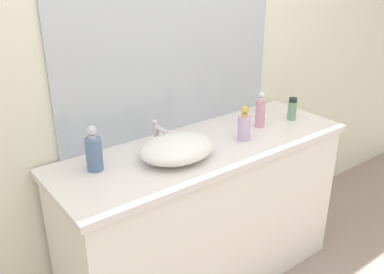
{
  "coord_description": "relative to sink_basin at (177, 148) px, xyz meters",
  "views": [
    {
      "loc": [
        -1.22,
        -1.15,
        1.81
      ],
      "look_at": [
        -0.05,
        0.39,
        0.97
      ],
      "focal_mm": 39.82,
      "sensor_mm": 36.0,
      "label": 1
    }
  ],
  "objects": [
    {
      "name": "spray_can",
      "position": [
        0.41,
        -0.03,
        0.02
      ],
      "size": [
        0.07,
        0.07,
        0.19
      ],
      "color": "silver",
      "rests_on": "vanity_counter"
    },
    {
      "name": "perfume_bottle",
      "position": [
        -0.37,
        0.13,
        0.04
      ],
      "size": [
        0.08,
        0.08,
        0.22
      ],
      "color": "slate",
      "rests_on": "vanity_counter"
    },
    {
      "name": "sink_basin",
      "position": [
        0.0,
        0.0,
        0.0
      ],
      "size": [
        0.38,
        0.3,
        0.11
      ],
      "primitive_type": "ellipsoid",
      "color": "white",
      "rests_on": "vanity_counter"
    },
    {
      "name": "lotion_bottle",
      "position": [
        0.85,
        0.01,
        0.01
      ],
      "size": [
        0.05,
        0.05,
        0.13
      ],
      "color": "gray",
      "rests_on": "vanity_counter"
    },
    {
      "name": "wall_mirror_panel",
      "position": [
        0.21,
        0.32,
        0.51
      ],
      "size": [
        1.35,
        0.01,
        1.14
      ],
      "primitive_type": "cube",
      "color": "#B2BCC6",
      "rests_on": "vanity_counter"
    },
    {
      "name": "vanity_counter",
      "position": [
        0.21,
        0.04,
        -0.5
      ],
      "size": [
        1.63,
        0.56,
        0.89
      ],
      "color": "white",
      "rests_on": "ground"
    },
    {
      "name": "faucet",
      "position": [
        0.0,
        0.17,
        0.03
      ],
      "size": [
        0.03,
        0.12,
        0.14
      ],
      "color": "silver",
      "rests_on": "vanity_counter"
    },
    {
      "name": "bathroom_wall_rear",
      "position": [
        0.15,
        0.36,
        0.36
      ],
      "size": [
        6.0,
        0.06,
        2.6
      ],
      "primitive_type": "cube",
      "color": "silver",
      "rests_on": "ground"
    },
    {
      "name": "soap_dispenser",
      "position": [
        0.61,
        0.05,
        0.03
      ],
      "size": [
        0.06,
        0.06,
        0.21
      ],
      "color": "pink",
      "rests_on": "vanity_counter"
    }
  ]
}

